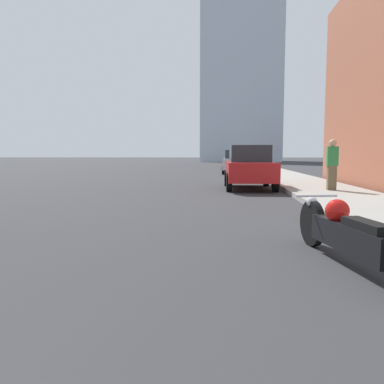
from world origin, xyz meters
name	(u,v)px	position (x,y,z in m)	size (l,w,h in m)	color
sidewalk	(259,167)	(6.09, 40.00, 0.07)	(2.83, 240.00, 0.15)	gray
motorcycle	(348,234)	(4.04, 4.49, 0.40)	(0.82, 2.73, 0.79)	black
parked_car_red	(249,167)	(3.48, 14.96, 0.87)	(1.99, 4.12, 1.72)	red
parked_car_silver	(237,162)	(3.34, 27.04, 0.84)	(2.11, 4.20, 1.69)	#BCBCC1
parked_car_black	(234,160)	(3.43, 38.55, 0.83)	(2.03, 4.55, 1.63)	black
parked_car_yellow	(232,159)	(3.38, 49.41, 0.80)	(2.02, 4.35, 1.62)	gold
parked_car_blue	(232,158)	(3.51, 61.78, 0.88)	(1.89, 4.02, 1.75)	#1E3899
pedestrian	(332,164)	(6.16, 13.01, 1.04)	(0.36, 0.24, 1.73)	brown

